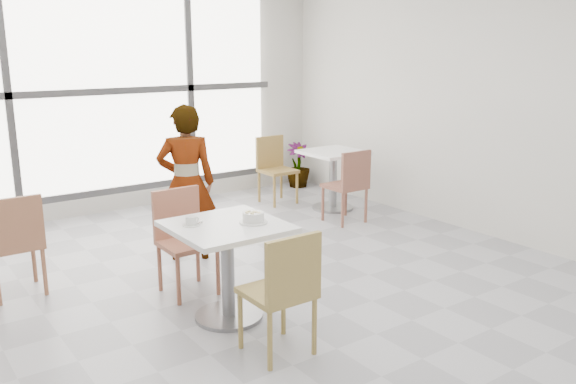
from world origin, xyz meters
TOP-DOWN VIEW (x-y plane):
  - floor at (0.00, 0.00)m, footprint 7.00×7.00m
  - wall_back at (0.00, 3.50)m, footprint 6.00×0.00m
  - wall_right at (3.00, 0.00)m, footprint 0.00×7.00m
  - window at (0.00, 3.44)m, footprint 4.60×0.07m
  - main_table at (-0.36, -0.02)m, footprint 0.80×0.80m
  - chair_near at (-0.35, -0.74)m, footprint 0.42×0.42m
  - chair_far at (-0.38, 0.68)m, footprint 0.42×0.42m
  - oatmeal_bowl at (-0.18, -0.10)m, footprint 0.21×0.21m
  - coffee_cup at (-0.58, 0.10)m, footprint 0.16×0.13m
  - person at (0.01, 1.38)m, footprint 0.65×0.56m
  - bg_table_right at (2.32, 1.95)m, footprint 0.70×0.70m
  - bg_chair_left_near at (-1.56, 1.35)m, footprint 0.42×0.42m
  - bg_chair_right_near at (2.06, 1.35)m, footprint 0.42×0.42m
  - bg_chair_right_far at (1.93, 2.69)m, footprint 0.42×0.42m
  - plant_right at (2.70, 3.20)m, footprint 0.41×0.41m

SIDE VIEW (x-z plane):
  - floor at x=0.00m, z-range 0.00..0.00m
  - plant_right at x=2.70m, z-range 0.00..0.65m
  - bg_table_right at x=2.32m, z-range 0.11..0.86m
  - chair_near at x=-0.35m, z-range 0.07..0.94m
  - chair_far at x=-0.38m, z-range 0.07..0.94m
  - bg_chair_left_near at x=-1.56m, z-range 0.07..0.94m
  - bg_chair_right_near at x=2.06m, z-range 0.07..0.94m
  - bg_chair_right_far at x=1.93m, z-range 0.07..0.94m
  - main_table at x=-0.36m, z-range 0.15..0.90m
  - person at x=0.01m, z-range 0.00..1.51m
  - coffee_cup at x=-0.58m, z-range 0.75..0.81m
  - oatmeal_bowl at x=-0.18m, z-range 0.75..0.84m
  - window at x=0.00m, z-range 0.24..2.76m
  - wall_back at x=0.00m, z-range -1.50..4.50m
  - wall_right at x=3.00m, z-range -2.00..5.00m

